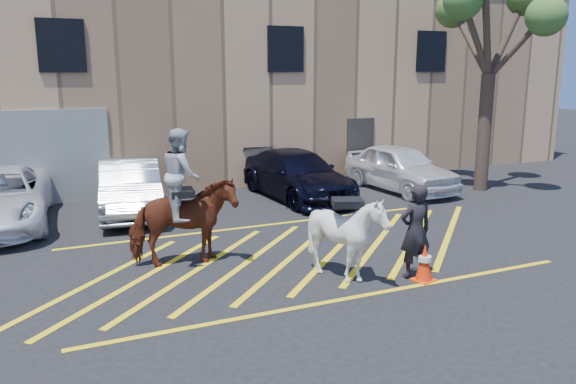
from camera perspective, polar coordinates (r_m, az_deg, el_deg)
name	(u,v)px	position (r m, az deg, el deg)	size (l,w,h in m)	color
ground	(288,252)	(12.41, -0.04, -6.09)	(90.00, 90.00, 0.00)	black
car_silver_sedan	(130,187)	(16.11, -15.76, 0.47)	(1.58, 4.52, 1.49)	#9A9EA8
car_blue_suv	(297,175)	(17.47, 0.93, 1.77)	(2.04, 5.02, 1.46)	black
car_white_suv	(400,168)	(18.92, 11.31, 2.45)	(1.80, 4.47, 1.52)	white
handler	(416,231)	(10.95, 12.83, -3.91)	(0.67, 0.44, 1.83)	black
warehouse	(166,77)	(23.26, -12.32, 11.35)	(32.42, 10.20, 7.30)	tan
hatching_zone	(293,256)	(12.15, 0.54, -6.47)	(12.60, 5.12, 0.01)	yellow
mounted_bay	(183,211)	(11.47, -10.66, -1.95)	(2.22, 1.19, 2.81)	maroon
saddled_white	(347,236)	(10.64, 5.99, -4.51)	(1.83, 1.93, 1.69)	silver
traffic_cone	(424,262)	(10.97, 13.69, -6.96)	(0.46, 0.46, 0.73)	#FF3B0A
tree	(493,12)	(19.53, 20.09, 16.79)	(3.99, 4.37, 7.31)	#412F28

